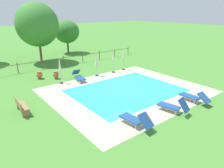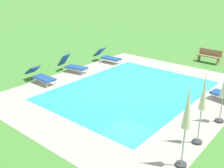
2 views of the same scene
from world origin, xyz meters
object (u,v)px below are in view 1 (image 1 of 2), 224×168
object	(u,v)px
tree_far_west	(67,32)
sun_lounger_north_mid	(194,97)
sun_lounger_north_near_steps	(173,106)
terracotta_urn_by_tree	(39,75)
wooden_bench_lawn_side	(21,106)
tree_centre	(37,25)
sun_lounger_north_end	(79,76)
sun_lounger_north_far	(135,119)
patio_umbrella_closed_row_west	(113,57)
patio_umbrella_closed_row_centre	(60,66)
terracotta_urn_near_fence	(56,75)
patio_umbrella_closed_row_mid_west	(96,60)
patio_umbrella_closed_row_mid_east	(124,54)

from	to	relation	value
tree_far_west	sun_lounger_north_mid	bearing A→B (deg)	-93.12
sun_lounger_north_near_steps	terracotta_urn_by_tree	bearing A→B (deg)	109.66
wooden_bench_lawn_side	terracotta_urn_by_tree	xyz separation A→B (m)	(3.08, 5.66, -0.10)
tree_centre	sun_lounger_north_end	bearing A→B (deg)	-89.08
sun_lounger_north_end	terracotta_urn_by_tree	world-z (taller)	sun_lounger_north_end
sun_lounger_north_mid	tree_far_west	distance (m)	20.21
sun_lounger_north_mid	sun_lounger_north_far	bearing A→B (deg)	177.28
sun_lounger_north_far	tree_far_west	bearing A→B (deg)	72.64
patio_umbrella_closed_row_west	sun_lounger_north_end	bearing A→B (deg)	-179.10
sun_lounger_north_near_steps	tree_centre	bearing A→B (deg)	95.35
wooden_bench_lawn_side	tree_far_west	bearing A→B (deg)	54.57
sun_lounger_north_end	sun_lounger_north_near_steps	bearing A→B (deg)	-80.33
sun_lounger_north_near_steps	patio_umbrella_closed_row_centre	size ratio (longest dim) A/B	0.82
sun_lounger_north_near_steps	patio_umbrella_closed_row_west	xyz separation A→B (m)	(2.38, 8.61, 1.17)
terracotta_urn_by_tree	sun_lounger_north_mid	bearing A→B (deg)	-60.61
sun_lounger_north_mid	patio_umbrella_closed_row_centre	world-z (taller)	patio_umbrella_closed_row_centre
sun_lounger_north_near_steps	sun_lounger_north_far	xyz separation A→B (m)	(-2.82, 0.27, -0.02)
patio_umbrella_closed_row_west	wooden_bench_lawn_side	distance (m)	10.01
wooden_bench_lawn_side	terracotta_urn_near_fence	size ratio (longest dim) A/B	2.22
terracotta_urn_near_fence	patio_umbrella_closed_row_centre	bearing A→B (deg)	-97.06
sun_lounger_north_end	sun_lounger_north_mid	bearing A→B (deg)	-66.39
sun_lounger_north_far	patio_umbrella_closed_row_mid_west	bearing A→B (deg)	68.48
sun_lounger_north_near_steps	terracotta_urn_by_tree	size ratio (longest dim) A/B	2.86
patio_umbrella_closed_row_mid_west	wooden_bench_lawn_side	size ratio (longest dim) A/B	1.51
patio_umbrella_closed_row_west	wooden_bench_lawn_side	world-z (taller)	patio_umbrella_closed_row_west
patio_umbrella_closed_row_west	patio_umbrella_closed_row_mid_east	bearing A→B (deg)	4.57
sun_lounger_north_mid	patio_umbrella_closed_row_mid_east	distance (m)	8.91
sun_lounger_north_mid	tree_far_west	bearing A→B (deg)	86.88
patio_umbrella_closed_row_mid_east	terracotta_urn_near_fence	xyz separation A→B (m)	(-6.60, 1.47, -1.28)
tree_centre	sun_lounger_north_far	bearing A→B (deg)	-94.21
patio_umbrella_closed_row_mid_east	terracotta_urn_near_fence	size ratio (longest dim) A/B	3.67
sun_lounger_north_near_steps	patio_umbrella_closed_row_centre	bearing A→B (deg)	108.74
patio_umbrella_closed_row_mid_east	wooden_bench_lawn_side	bearing A→B (deg)	-163.07
patio_umbrella_closed_row_mid_west	terracotta_urn_by_tree	xyz separation A→B (m)	(-4.46, 2.40, -1.13)
patio_umbrella_closed_row_mid_west	terracotta_urn_by_tree	bearing A→B (deg)	151.68
wooden_bench_lawn_side	sun_lounger_north_far	bearing A→B (deg)	-50.70
terracotta_urn_near_fence	tree_centre	world-z (taller)	tree_centre
sun_lounger_north_mid	patio_umbrella_closed_row_mid_east	xyz separation A→B (m)	(1.52, 8.69, 1.28)
patio_umbrella_closed_row_mid_west	patio_umbrella_closed_row_mid_east	bearing A→B (deg)	0.62
sun_lounger_north_mid	patio_umbrella_closed_row_centre	xyz separation A→B (m)	(-5.25, 8.77, 1.09)
sun_lounger_north_near_steps	wooden_bench_lawn_side	world-z (taller)	sun_lounger_north_near_steps
sun_lounger_north_near_steps	patio_umbrella_closed_row_centre	distance (m)	9.36
patio_umbrella_closed_row_centre	terracotta_urn_near_fence	bearing A→B (deg)	82.94
patio_umbrella_closed_row_west	terracotta_urn_near_fence	distance (m)	5.56
sun_lounger_north_near_steps	patio_umbrella_closed_row_west	bearing A→B (deg)	74.54
patio_umbrella_closed_row_centre	wooden_bench_lawn_side	distance (m)	5.37
tree_far_west	tree_centre	world-z (taller)	tree_centre
sun_lounger_north_far	terracotta_urn_near_fence	bearing A→B (deg)	89.95
patio_umbrella_closed_row_centre	terracotta_urn_by_tree	size ratio (longest dim) A/B	3.49
sun_lounger_north_near_steps	patio_umbrella_closed_row_west	world-z (taller)	patio_umbrella_closed_row_west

